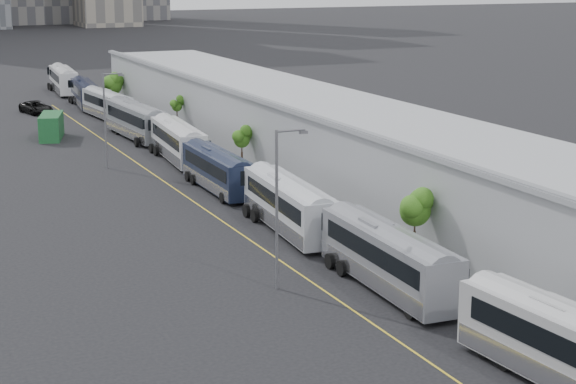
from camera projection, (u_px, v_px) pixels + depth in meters
sidewalk at (434, 249)px, 64.96m from camera, size 10.00×170.00×0.12m
lane_line at (292, 269)px, 60.79m from camera, size 0.12×160.00×0.02m
depot at (485, 193)px, 65.75m from camera, size 12.45×160.40×7.20m
bus_3 at (388, 263)px, 56.57m from camera, size 3.14×13.29×3.86m
bus_4 at (289, 210)px, 68.98m from camera, size 3.68×13.40×3.87m
bus_5 at (218, 174)px, 81.50m from camera, size 2.72×12.14×3.54m
bus_6 at (178, 145)px, 93.98m from camera, size 3.56×13.14×3.80m
bus_7 at (136, 124)px, 106.04m from camera, size 3.53×13.66×3.95m
bus_8 at (107, 107)px, 119.30m from camera, size 3.62×12.40×3.57m
bus_9 at (85, 96)px, 130.12m from camera, size 3.59×12.30×3.54m
bus_10 at (64, 82)px, 143.97m from camera, size 3.67×13.51×3.90m
tree_2 at (415, 207)px, 60.45m from camera, size 2.00×2.00×4.97m
tree_3 at (242, 138)px, 87.77m from camera, size 1.52×1.52×4.18m
tree_4 at (177, 106)px, 105.51m from camera, size 1.15×1.15×4.35m
tree_5 at (113, 82)px, 128.27m from camera, size 2.54×2.54×4.75m
street_lamp_near at (280, 199)px, 55.92m from camera, size 2.04×0.22×9.56m
street_lamp_far at (107, 114)px, 89.80m from camera, size 2.04×0.22×8.99m
shipping_container at (51, 126)px, 106.05m from camera, size 3.84×6.65×2.74m
suv at (36, 107)px, 124.14m from camera, size 3.98×6.31×1.62m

